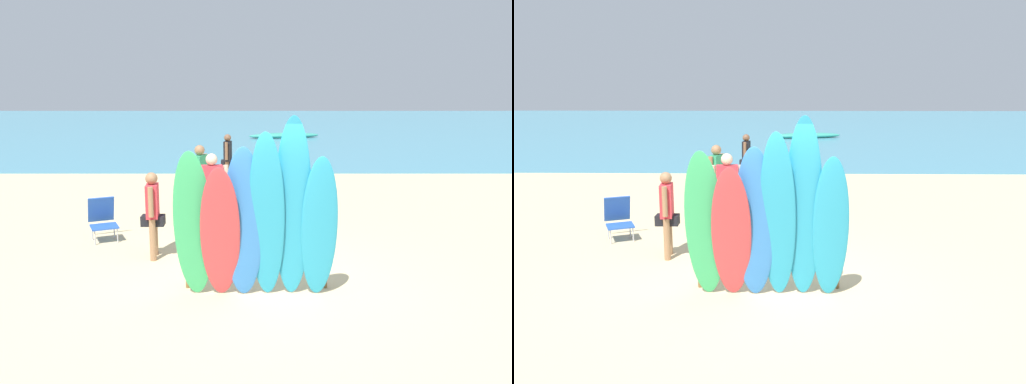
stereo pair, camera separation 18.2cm
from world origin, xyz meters
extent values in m
plane|color=#D3BC8C|center=(0.00, 14.00, 0.00)|extent=(60.00, 60.00, 0.00)
cube|color=teal|center=(0.00, 30.15, 0.01)|extent=(60.00, 40.00, 0.02)
cylinder|color=brown|center=(-1.03, 0.00, 0.32)|extent=(0.07, 0.07, 0.64)
cylinder|color=brown|center=(1.03, 0.00, 0.32)|extent=(0.07, 0.07, 0.64)
cylinder|color=brown|center=(0.00, 0.00, 0.64)|extent=(2.18, 0.06, 0.06)
ellipsoid|color=#38B266|center=(-0.88, -0.42, 1.08)|extent=(0.58, 0.51, 2.15)
ellipsoid|color=#D13D42|center=(-0.50, -0.48, 0.98)|extent=(0.57, 0.58, 1.95)
ellipsoid|color=#337AD1|center=(-0.18, -0.42, 1.10)|extent=(0.57, 0.44, 2.21)
ellipsoid|color=#289EC6|center=(0.14, -0.46, 1.21)|extent=(0.55, 0.60, 2.41)
ellipsoid|color=#289EC6|center=(0.50, -0.43, 1.31)|extent=(0.54, 0.55, 2.62)
ellipsoid|color=#289EC6|center=(0.87, -0.43, 1.04)|extent=(0.52, 0.50, 2.09)
cylinder|color=brown|center=(-0.83, 8.22, 0.37)|extent=(0.11, 0.11, 0.74)
cylinder|color=brown|center=(-0.86, 7.92, 0.37)|extent=(0.11, 0.11, 0.74)
cube|color=black|center=(-0.84, 8.07, 0.68)|extent=(0.40, 0.25, 0.18)
cube|color=black|center=(-0.84, 8.07, 1.03)|extent=(0.24, 0.40, 0.58)
sphere|color=brown|center=(-0.84, 8.07, 1.43)|extent=(0.21, 0.21, 0.21)
cylinder|color=brown|center=(-0.82, 8.32, 1.06)|extent=(0.09, 0.09, 0.52)
cylinder|color=brown|center=(-0.87, 7.83, 1.06)|extent=(0.09, 0.09, 0.52)
cylinder|color=#9E704C|center=(-1.78, 1.24, 0.37)|extent=(0.11, 0.11, 0.74)
cylinder|color=#9E704C|center=(-1.81, 1.54, 0.37)|extent=(0.11, 0.11, 0.74)
cube|color=black|center=(-1.79, 1.39, 0.68)|extent=(0.40, 0.24, 0.18)
cube|color=#DB333D|center=(-1.79, 1.39, 1.02)|extent=(0.23, 0.39, 0.58)
sphere|color=#9E704C|center=(-1.79, 1.39, 1.42)|extent=(0.21, 0.21, 0.21)
cylinder|color=#9E704C|center=(-1.77, 1.15, 1.06)|extent=(0.09, 0.09, 0.51)
cylinder|color=#9E704C|center=(-1.81, 1.63, 1.06)|extent=(0.09, 0.09, 0.51)
cylinder|color=beige|center=(-0.70, 2.63, 0.41)|extent=(0.12, 0.12, 0.82)
cylinder|color=beige|center=(-1.03, 2.59, 0.41)|extent=(0.12, 0.12, 0.82)
cube|color=#33A36B|center=(-0.86, 2.61, 0.75)|extent=(0.44, 0.27, 0.20)
cube|color=#DB333D|center=(-0.86, 2.61, 1.13)|extent=(0.44, 0.27, 0.64)
sphere|color=beige|center=(-0.86, 2.61, 1.57)|extent=(0.23, 0.23, 0.23)
cylinder|color=beige|center=(-0.60, 2.64, 1.17)|extent=(0.10, 0.10, 0.57)
cylinder|color=beige|center=(-1.13, 2.58, 1.17)|extent=(0.10, 0.10, 0.57)
cylinder|color=#9E704C|center=(-1.20, 4.38, 0.40)|extent=(0.12, 0.12, 0.80)
cylinder|color=#9E704C|center=(-1.33, 4.07, 0.40)|extent=(0.12, 0.12, 0.80)
cube|color=#B23399|center=(-1.26, 4.22, 0.74)|extent=(0.43, 0.27, 0.19)
cube|color=#33A36B|center=(-1.26, 4.22, 1.12)|extent=(0.36, 0.47, 0.63)
sphere|color=#9E704C|center=(-1.26, 4.22, 1.55)|extent=(0.23, 0.23, 0.23)
cylinder|color=#9E704C|center=(-1.16, 4.47, 1.15)|extent=(0.10, 0.10, 0.56)
cylinder|color=#9E704C|center=(-1.36, 3.98, 1.15)|extent=(0.10, 0.10, 0.56)
cylinder|color=#B7B7BC|center=(-3.05, 2.12, 0.14)|extent=(0.02, 0.02, 0.28)
cylinder|color=#B7B7BC|center=(-2.67, 2.29, 0.14)|extent=(0.02, 0.02, 0.28)
cylinder|color=#B7B7BC|center=(-3.21, 2.46, 0.14)|extent=(0.02, 0.02, 0.28)
cylinder|color=#B7B7BC|center=(-2.82, 2.64, 0.14)|extent=(0.02, 0.02, 0.28)
cube|color=blue|center=(-2.94, 2.38, 0.30)|extent=(0.64, 0.62, 0.03)
cube|color=blue|center=(-3.07, 2.68, 0.56)|extent=(0.55, 0.42, 0.52)
ellipsoid|color=teal|center=(1.55, 21.82, 0.14)|extent=(4.02, 1.54, 0.32)
camera|label=1|loc=(-0.01, -7.54, 3.03)|focal=37.32mm
camera|label=2|loc=(0.17, -7.54, 3.03)|focal=37.32mm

